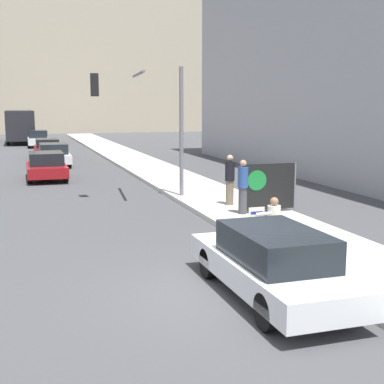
{
  "coord_description": "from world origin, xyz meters",
  "views": [
    {
      "loc": [
        -3.67,
        -9.48,
        3.67
      ],
      "look_at": [
        1.25,
        5.84,
        1.07
      ],
      "focal_mm": 50.0,
      "sensor_mm": 36.0,
      "label": 1
    }
  ],
  "objects_px": {
    "pedestrian_behind": "(230,179)",
    "traffic_light_pole": "(147,108)",
    "jogger_on_sidewalk": "(243,186)",
    "city_bus_on_road": "(20,124)",
    "car_on_road_nearest": "(46,166)",
    "car_on_road_distant": "(47,148)",
    "car_on_road_far_lane": "(38,139)",
    "protest_banner": "(268,187)",
    "seated_protester": "(275,219)",
    "parked_car_curbside": "(272,263)",
    "car_on_road_midblock": "(54,155)"
  },
  "relations": [
    {
      "from": "pedestrian_behind",
      "to": "traffic_light_pole",
      "type": "bearing_deg",
      "value": -43.1
    },
    {
      "from": "jogger_on_sidewalk",
      "to": "city_bus_on_road",
      "type": "distance_m",
      "value": 41.41
    },
    {
      "from": "jogger_on_sidewalk",
      "to": "car_on_road_nearest",
      "type": "height_order",
      "value": "jogger_on_sidewalk"
    },
    {
      "from": "car_on_road_distant",
      "to": "car_on_road_far_lane",
      "type": "distance_m",
      "value": 10.4
    },
    {
      "from": "protest_banner",
      "to": "traffic_light_pole",
      "type": "bearing_deg",
      "value": 125.6
    },
    {
      "from": "seated_protester",
      "to": "pedestrian_behind",
      "type": "relative_size",
      "value": 0.66
    },
    {
      "from": "parked_car_curbside",
      "to": "car_on_road_distant",
      "type": "height_order",
      "value": "parked_car_curbside"
    },
    {
      "from": "parked_car_curbside",
      "to": "car_on_road_midblock",
      "type": "relative_size",
      "value": 1.05
    },
    {
      "from": "seated_protester",
      "to": "parked_car_curbside",
      "type": "bearing_deg",
      "value": -103.76
    },
    {
      "from": "seated_protester",
      "to": "car_on_road_far_lane",
      "type": "height_order",
      "value": "car_on_road_far_lane"
    },
    {
      "from": "pedestrian_behind",
      "to": "car_on_road_midblock",
      "type": "xyz_separation_m",
      "value": [
        -5.14,
        16.38,
        -0.38
      ]
    },
    {
      "from": "jogger_on_sidewalk",
      "to": "car_on_road_far_lane",
      "type": "distance_m",
      "value": 34.55
    },
    {
      "from": "car_on_road_distant",
      "to": "car_on_road_far_lane",
      "type": "xyz_separation_m",
      "value": [
        -0.29,
        10.39,
        0.06
      ]
    },
    {
      "from": "protest_banner",
      "to": "car_on_road_distant",
      "type": "distance_m",
      "value": 24.51
    },
    {
      "from": "jogger_on_sidewalk",
      "to": "car_on_road_nearest",
      "type": "relative_size",
      "value": 0.41
    },
    {
      "from": "seated_protester",
      "to": "car_on_road_distant",
      "type": "xyz_separation_m",
      "value": [
        -4.33,
        27.47,
        -0.1
      ]
    },
    {
      "from": "car_on_road_far_lane",
      "to": "city_bus_on_road",
      "type": "relative_size",
      "value": 0.39
    },
    {
      "from": "pedestrian_behind",
      "to": "city_bus_on_road",
      "type": "bearing_deg",
      "value": -75.09
    },
    {
      "from": "traffic_light_pole",
      "to": "car_on_road_nearest",
      "type": "xyz_separation_m",
      "value": [
        -3.49,
        7.42,
        -2.89
      ]
    },
    {
      "from": "car_on_road_midblock",
      "to": "car_on_road_far_lane",
      "type": "bearing_deg",
      "value": 91.35
    },
    {
      "from": "pedestrian_behind",
      "to": "traffic_light_pole",
      "type": "xyz_separation_m",
      "value": [
        -2.38,
        2.63,
        2.51
      ]
    },
    {
      "from": "seated_protester",
      "to": "car_on_road_nearest",
      "type": "distance_m",
      "value": 16.2
    },
    {
      "from": "jogger_on_sidewalk",
      "to": "car_on_road_nearest",
      "type": "xyz_separation_m",
      "value": [
        -5.68,
        11.69,
        -0.37
      ]
    },
    {
      "from": "car_on_road_distant",
      "to": "city_bus_on_road",
      "type": "xyz_separation_m",
      "value": [
        -1.77,
        17.09,
        1.16
      ]
    },
    {
      "from": "parked_car_curbside",
      "to": "traffic_light_pole",
      "type": "bearing_deg",
      "value": 89.1
    },
    {
      "from": "seated_protester",
      "to": "car_on_road_midblock",
      "type": "relative_size",
      "value": 0.27
    },
    {
      "from": "pedestrian_behind",
      "to": "city_bus_on_road",
      "type": "relative_size",
      "value": 0.17
    },
    {
      "from": "pedestrian_behind",
      "to": "jogger_on_sidewalk",
      "type": "bearing_deg",
      "value": 88.02
    },
    {
      "from": "protest_banner",
      "to": "car_on_road_nearest",
      "type": "distance_m",
      "value": 13.44
    },
    {
      "from": "pedestrian_behind",
      "to": "protest_banner",
      "type": "height_order",
      "value": "pedestrian_behind"
    },
    {
      "from": "seated_protester",
      "to": "traffic_light_pole",
      "type": "bearing_deg",
      "value": 114.03
    },
    {
      "from": "car_on_road_nearest",
      "to": "parked_car_curbside",
      "type": "bearing_deg",
      "value": -79.92
    },
    {
      "from": "seated_protester",
      "to": "city_bus_on_road",
      "type": "height_order",
      "value": "city_bus_on_road"
    },
    {
      "from": "pedestrian_behind",
      "to": "car_on_road_midblock",
      "type": "bearing_deg",
      "value": -67.8
    },
    {
      "from": "protest_banner",
      "to": "car_on_road_midblock",
      "type": "distance_m",
      "value": 18.97
    },
    {
      "from": "protest_banner",
      "to": "car_on_road_distant",
      "type": "height_order",
      "value": "protest_banner"
    },
    {
      "from": "traffic_light_pole",
      "to": "parked_car_curbside",
      "type": "bearing_deg",
      "value": -90.9
    },
    {
      "from": "jogger_on_sidewalk",
      "to": "parked_car_curbside",
      "type": "relative_size",
      "value": 0.38
    },
    {
      "from": "pedestrian_behind",
      "to": "city_bus_on_road",
      "type": "xyz_separation_m",
      "value": [
        -7.0,
        39.2,
        0.77
      ]
    },
    {
      "from": "protest_banner",
      "to": "jogger_on_sidewalk",
      "type": "bearing_deg",
      "value": 177.95
    },
    {
      "from": "seated_protester",
      "to": "car_on_road_midblock",
      "type": "xyz_separation_m",
      "value": [
        -4.24,
        21.74,
        -0.09
      ]
    },
    {
      "from": "pedestrian_behind",
      "to": "car_on_road_distant",
      "type": "xyz_separation_m",
      "value": [
        -5.23,
        22.11,
        -0.4
      ]
    },
    {
      "from": "car_on_road_midblock",
      "to": "protest_banner",
      "type": "bearing_deg",
      "value": -72.08
    },
    {
      "from": "jogger_on_sidewalk",
      "to": "city_bus_on_road",
      "type": "bearing_deg",
      "value": -47.92
    },
    {
      "from": "seated_protester",
      "to": "car_on_road_midblock",
      "type": "bearing_deg",
      "value": 114.56
    },
    {
      "from": "traffic_light_pole",
      "to": "city_bus_on_road",
      "type": "height_order",
      "value": "traffic_light_pole"
    },
    {
      "from": "protest_banner",
      "to": "pedestrian_behind",
      "type": "bearing_deg",
      "value": 112.72
    },
    {
      "from": "seated_protester",
      "to": "pedestrian_behind",
      "type": "xyz_separation_m",
      "value": [
        0.9,
        5.36,
        0.29
      ]
    },
    {
      "from": "seated_protester",
      "to": "pedestrian_behind",
      "type": "distance_m",
      "value": 5.45
    },
    {
      "from": "traffic_light_pole",
      "to": "car_on_road_far_lane",
      "type": "xyz_separation_m",
      "value": [
        -3.14,
        29.87,
        -2.85
      ]
    }
  ]
}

